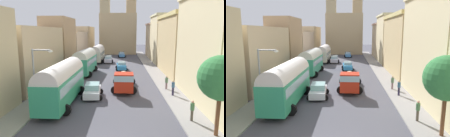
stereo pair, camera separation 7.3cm
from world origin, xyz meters
TOP-DOWN VIEW (x-y plane):
  - ground_plane at (0.00, 27.00)m, footprint 154.00×154.00m
  - sidewalk_left at (-7.25, 27.00)m, footprint 2.50×70.00m
  - sidewalk_right at (7.25, 27.00)m, footprint 2.50×70.00m
  - building_left_1 at (-11.40, 16.55)m, footprint 5.80×13.99m
  - building_left_2 at (-10.79, 28.92)m, footprint 4.57×9.05m
  - building_left_3 at (-10.67, 41.14)m, footprint 4.33×14.44m
  - building_left_4 at (-11.28, 56.15)m, footprint 5.56×14.45m
  - building_right_1 at (10.69, 10.55)m, footprint 4.83×12.12m
  - building_right_2 at (10.72, 24.35)m, footprint 4.89×14.34m
  - building_right_3 at (10.55, 37.54)m, footprint 4.51×10.53m
  - building_right_4 at (11.00, 47.67)m, footprint 5.50×9.25m
  - distant_church at (-0.00, 56.09)m, footprint 11.52×6.47m
  - parked_bus_0 at (-4.47, 8.97)m, footprint 3.27×9.71m
  - parked_bus_1 at (-4.80, 23.45)m, footprint 3.57×8.63m
  - parked_bus_2 at (-4.37, 37.47)m, footprint 3.33×9.26m
  - cargo_truck_0 at (1.69, 13.66)m, footprint 3.11×7.29m
  - car_0 at (1.30, 27.67)m, footprint 2.36×4.29m
  - car_1 at (1.28, 46.90)m, footprint 2.26×3.78m
  - car_2 at (-1.78, 11.10)m, footprint 2.43×3.89m
  - car_3 at (-1.81, 36.50)m, footprint 2.43×4.43m
  - pedestrian_0 at (7.12, 11.80)m, footprint 0.45×0.45m
  - pedestrian_1 at (7.01, 5.16)m, footprint 0.38×0.38m
  - pedestrian_2 at (6.92, 14.31)m, footprint 0.51×0.51m
  - streetlamp_near at (-6.20, 7.21)m, footprint 1.92×0.28m
  - roadside_tree_0 at (7.90, 2.87)m, footprint 3.01×3.01m

SIDE VIEW (x-z plane):
  - ground_plane at x=0.00m, z-range 0.00..0.00m
  - sidewalk_left at x=-7.25m, z-range 0.00..0.14m
  - sidewalk_right at x=7.25m, z-range 0.00..0.14m
  - car_1 at x=1.28m, z-range 0.01..1.49m
  - car_2 at x=-1.78m, z-range 0.00..1.55m
  - car_0 at x=1.30m, z-range 0.02..1.53m
  - car_3 at x=-1.81m, z-range 0.00..1.60m
  - pedestrian_2 at x=6.92m, z-range 0.12..1.90m
  - pedestrian_1 at x=7.01m, z-range 0.14..1.95m
  - pedestrian_0 at x=7.12m, z-range 0.14..1.97m
  - cargo_truck_0 at x=1.69m, z-range 0.02..2.53m
  - parked_bus_2 at x=-4.37m, z-range 0.20..4.14m
  - parked_bus_1 at x=-4.80m, z-range 0.22..4.40m
  - parked_bus_0 at x=-4.47m, z-range 0.24..4.40m
  - streetlamp_near at x=-6.20m, z-range 0.63..6.27m
  - building_left_3 at x=-10.67m, z-range 0.00..7.10m
  - building_left_1 at x=-11.40m, z-range 0.00..7.77m
  - roadside_tree_0 at x=7.90m, z-range 1.31..6.98m
  - building_left_4 at x=-11.28m, z-range 0.00..8.65m
  - building_right_4 at x=11.00m, z-range 0.02..9.38m
  - building_left_2 at x=-10.79m, z-range 0.00..9.77m
  - building_right_2 at x=10.72m, z-range 0.03..10.02m
  - building_right_3 at x=10.55m, z-range 0.02..10.93m
  - building_right_1 at x=10.69m, z-range 0.04..11.59m
  - distant_church at x=0.00m, z-range -3.13..18.87m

